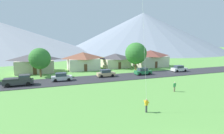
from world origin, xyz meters
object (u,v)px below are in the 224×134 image
(parked_car_green_west_end, at_px, (143,71))
(watcher_person, at_px, (175,87))
(tree_near_left, at_px, (136,53))
(pickup_truck_charcoal_west_side, at_px, (19,80))
(tree_left_of_center, at_px, (40,59))
(parked_car_white_east_end, at_px, (179,69))
(house_right_center, at_px, (115,60))
(parked_car_tan_mid_west, at_px, (106,73))
(parked_car_silver_mid_east, at_px, (62,77))
(house_left_center, at_px, (150,58))
(house_leftmost, at_px, (35,62))
(house_rightmost, at_px, (83,61))

(parked_car_green_west_end, relative_size, watcher_person, 2.53)
(tree_near_left, height_order, pickup_truck_charcoal_west_side, tree_near_left)
(tree_left_of_center, bearing_deg, parked_car_white_east_end, -9.23)
(parked_car_white_east_end, relative_size, watcher_person, 2.53)
(tree_near_left, bearing_deg, house_right_center, 118.82)
(house_right_center, xyz_separation_m, parked_car_tan_mid_west, (-7.81, -13.54, -1.42))
(house_right_center, distance_m, parked_car_silver_mid_east, 23.06)
(house_left_center, xyz_separation_m, parked_car_white_east_end, (1.79, -11.66, -1.91))
(watcher_person, bearing_deg, tree_near_left, 78.34)
(house_leftmost, distance_m, parked_car_silver_mid_east, 14.75)
(house_leftmost, distance_m, pickup_truck_charcoal_west_side, 15.11)
(house_leftmost, bearing_deg, parked_car_silver_mid_east, -67.43)
(parked_car_tan_mid_west, relative_size, parked_car_white_east_end, 0.99)
(parked_car_green_west_end, bearing_deg, house_left_center, 51.01)
(house_leftmost, distance_m, house_rightmost, 13.03)
(parked_car_tan_mid_west, xyz_separation_m, parked_car_silver_mid_east, (-10.18, -0.82, 0.00))
(house_left_center, relative_size, parked_car_tan_mid_west, 2.56)
(house_right_center, distance_m, parked_car_green_west_end, 14.59)
(parked_car_silver_mid_east, bearing_deg, parked_car_white_east_end, 0.79)
(watcher_person, bearing_deg, house_rightmost, 108.74)
(house_leftmost, relative_size, house_left_center, 0.94)
(house_right_center, distance_m, house_rightmost, 10.62)
(house_left_center, distance_m, tree_near_left, 9.23)
(house_left_center, bearing_deg, house_leftmost, 177.69)
(tree_near_left, distance_m, tree_left_of_center, 25.93)
(house_left_center, distance_m, parked_car_white_east_end, 11.95)
(tree_left_of_center, distance_m, parked_car_silver_mid_east, 8.25)
(tree_near_left, bearing_deg, parked_car_silver_mid_east, -160.67)
(house_leftmost, xyz_separation_m, parked_car_green_west_end, (25.27, -13.58, -1.84))
(parked_car_silver_mid_east, bearing_deg, house_left_center, 22.29)
(tree_left_of_center, distance_m, watcher_person, 30.16)
(house_rightmost, bearing_deg, watcher_person, -71.26)
(house_left_center, bearing_deg, parked_car_silver_mid_east, -157.71)
(tree_left_of_center, xyz_separation_m, parked_car_white_east_end, (35.48, -5.76, -3.48))
(parked_car_tan_mid_west, height_order, watcher_person, parked_car_tan_mid_west)
(parked_car_silver_mid_east, height_order, pickup_truck_charcoal_west_side, pickup_truck_charcoal_west_side)
(house_leftmost, xyz_separation_m, parked_car_silver_mid_east, (5.62, -13.51, -1.84))
(house_right_center, height_order, parked_car_white_east_end, house_right_center)
(parked_car_green_west_end, bearing_deg, tree_left_of_center, 165.29)
(house_rightmost, height_order, parked_car_tan_mid_west, house_rightmost)
(tree_near_left, distance_m, parked_car_tan_mid_west, 13.94)
(parked_car_white_east_end, bearing_deg, house_rightmost, 151.42)
(house_left_center, height_order, parked_car_silver_mid_east, house_left_center)
(tree_left_of_center, distance_m, parked_car_white_east_end, 36.11)
(parked_car_tan_mid_west, bearing_deg, house_left_center, 30.26)
(house_leftmost, height_order, tree_near_left, tree_near_left)
(house_rightmost, xyz_separation_m, parked_car_tan_mid_west, (2.76, -12.61, -1.79))
(pickup_truck_charcoal_west_side, bearing_deg, watcher_person, -28.64)
(house_right_center, bearing_deg, tree_near_left, -61.18)
(house_leftmost, height_order, house_left_center, house_left_center)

